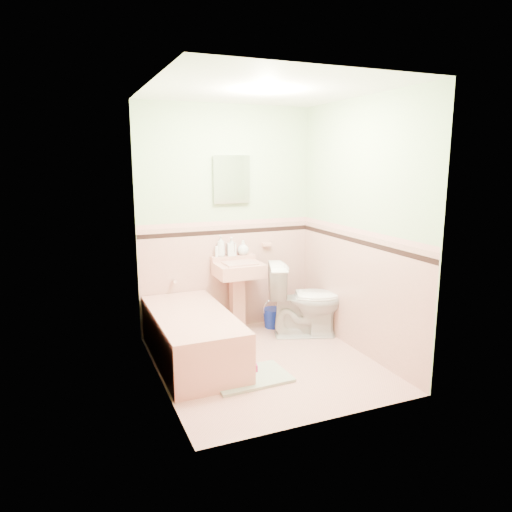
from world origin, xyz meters
name	(u,v)px	position (x,y,z in m)	size (l,w,h in m)	color
floor	(266,363)	(0.00, 0.00, 0.00)	(2.20, 2.20, 0.00)	#D89F8D
ceiling	(267,89)	(0.00, 0.00, 2.50)	(2.20, 2.20, 0.00)	white
wall_back	(227,220)	(0.00, 1.10, 1.25)	(2.50, 2.50, 0.00)	beige
wall_front	(331,256)	(0.00, -1.10, 1.25)	(2.50, 2.50, 0.00)	beige
wall_left	(156,241)	(-1.00, 0.00, 1.25)	(2.50, 2.50, 0.00)	beige
wall_right	(359,228)	(1.00, 0.00, 1.25)	(2.50, 2.50, 0.00)	beige
wainscot_back	(228,277)	(0.00, 1.09, 0.60)	(2.00, 2.00, 0.00)	#DAA492
wainscot_front	(327,344)	(0.00, -1.09, 0.60)	(2.00, 2.00, 0.00)	#DAA492
wainscot_left	(160,316)	(-0.99, 0.00, 0.60)	(2.20, 2.20, 0.00)	#DAA492
wainscot_right	(356,292)	(0.99, 0.00, 0.60)	(2.20, 2.20, 0.00)	#DAA492
accent_back	(227,232)	(0.00, 1.08, 1.12)	(2.00, 2.00, 0.00)	black
accent_front	(329,274)	(0.00, -1.08, 1.12)	(2.00, 2.00, 0.00)	black
accent_left	(159,256)	(-0.98, 0.00, 1.12)	(2.20, 2.20, 0.00)	black
accent_right	(357,241)	(0.98, 0.00, 1.12)	(2.20, 2.20, 0.00)	black
cap_back	(227,223)	(0.00, 1.08, 1.22)	(2.00, 2.00, 0.00)	#D8998D
cap_front	(329,260)	(0.00, -1.08, 1.22)	(2.00, 2.00, 0.00)	#D8998D
cap_left	(158,244)	(-0.98, 0.00, 1.22)	(2.20, 2.20, 0.00)	#D8998D
cap_right	(358,231)	(0.98, 0.00, 1.22)	(2.20, 2.20, 0.00)	#D8998D
bathtub	(192,338)	(-0.63, 0.33, 0.23)	(0.70, 1.50, 0.45)	tan
tub_faucet	(174,280)	(-0.63, 1.05, 0.63)	(0.04, 0.04, 0.12)	silver
sink	(239,299)	(0.05, 0.86, 0.40)	(0.51, 0.48, 0.80)	tan
sink_faucet	(234,248)	(0.05, 1.00, 0.95)	(0.02, 0.02, 0.10)	silver
medicine_cabinet	(231,179)	(0.05, 1.07, 1.70)	(0.41, 0.04, 0.51)	white
soap_dish	(267,244)	(0.47, 1.06, 0.95)	(0.11, 0.06, 0.04)	tan
soap_bottle_left	(221,246)	(-0.09, 1.04, 0.97)	(0.09, 0.09, 0.23)	#B2B2B2
soap_bottle_mid	(232,246)	(0.03, 1.04, 0.96)	(0.09, 0.10, 0.21)	#B2B2B2
soap_bottle_right	(243,248)	(0.17, 1.04, 0.94)	(0.13, 0.13, 0.16)	#B2B2B2
tube	(217,251)	(-0.14, 1.04, 0.92)	(0.04, 0.04, 0.12)	white
toilet	(305,300)	(0.70, 0.52, 0.41)	(0.45, 0.80, 0.81)	white
bucket	(273,318)	(0.47, 0.88, 0.11)	(0.22, 0.22, 0.22)	#0F2396
bath_mat	(250,377)	(-0.27, -0.25, 0.01)	(0.68, 0.46, 0.03)	#93A488
shoe	(249,368)	(-0.24, -0.16, 0.06)	(0.15, 0.07, 0.06)	#BF1E59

